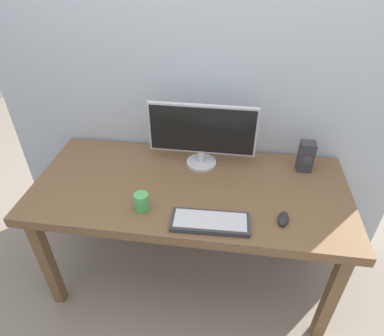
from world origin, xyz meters
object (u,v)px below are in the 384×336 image
Objects in this scene: mouse at (283,219)px; keyboard_primary at (210,222)px; desk at (190,196)px; speaker_right at (306,156)px; monitor at (202,133)px; coffee_mug at (142,202)px.

keyboard_primary is at bearing -156.10° from mouse.
speaker_right is (0.63, 0.24, 0.17)m from desk.
keyboard_primary is (0.14, -0.27, 0.09)m from desk.
monitor is at bearing 148.91° from mouse.
desk is at bearing 116.63° from keyboard_primary.
mouse is at bearing -44.09° from monitor.
desk is 2.81× the size of monitor.
keyboard_primary is 2.07× the size of speaker_right.
desk is 4.57× the size of keyboard_primary.
monitor is 6.47× the size of coffee_mug.
speaker_right reaches higher than keyboard_primary.
desk is at bearing 46.10° from coffee_mug.
keyboard_primary is 0.35m from mouse.
mouse is at bearing -23.28° from desk.
speaker_right is at bearing 20.84° from desk.
desk is at bearing -159.16° from speaker_right.
monitor is 0.54m from keyboard_primary.
coffee_mug is (-0.21, -0.22, 0.12)m from desk.
keyboard_primary is (0.10, -0.50, -0.19)m from monitor.
coffee_mug is at bearing -119.21° from monitor.
monitor is 6.29× the size of mouse.
coffee_mug reaches higher than desk.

